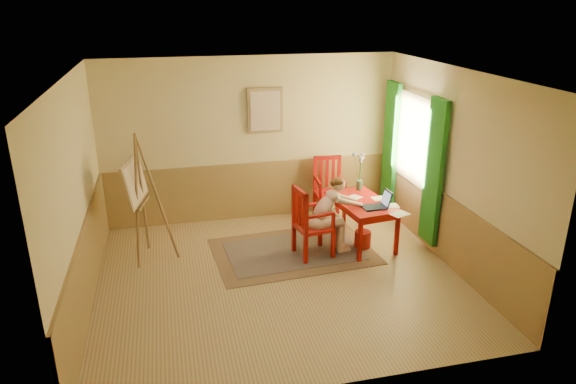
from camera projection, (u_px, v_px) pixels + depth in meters
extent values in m
cube|color=tan|center=(280.00, 278.00, 7.32)|extent=(5.00, 4.50, 0.02)
cube|color=white|center=(278.00, 73.00, 6.33)|extent=(5.00, 4.50, 0.02)
cube|color=#E0C989|center=(251.00, 140.00, 8.89)|extent=(5.00, 0.02, 2.80)
cube|color=#E0C989|center=(332.00, 263.00, 4.76)|extent=(5.00, 0.02, 2.80)
cube|color=#E0C989|center=(75.00, 199.00, 6.28)|extent=(0.02, 4.50, 2.80)
cube|color=#E0C989|center=(453.00, 169.00, 7.37)|extent=(0.02, 4.50, 2.80)
cube|color=#9D7C47|center=(252.00, 190.00, 9.17)|extent=(5.00, 0.04, 1.00)
cube|color=#9D7C47|center=(88.00, 265.00, 6.60)|extent=(0.04, 4.50, 1.00)
cube|color=#9D7C47|center=(444.00, 228.00, 7.67)|extent=(0.04, 4.50, 1.00)
cube|color=white|center=(416.00, 140.00, 8.31)|extent=(0.02, 1.00, 1.30)
cube|color=#997E51|center=(415.00, 140.00, 8.30)|extent=(0.03, 1.12, 1.42)
cube|color=#258C26|center=(434.00, 173.00, 7.69)|extent=(0.08, 0.45, 2.20)
cube|color=#258C26|center=(390.00, 145.00, 9.11)|extent=(0.08, 0.45, 2.20)
cube|color=#997E51|center=(265.00, 111.00, 8.72)|extent=(0.60, 0.04, 0.76)
cube|color=beige|center=(265.00, 111.00, 8.70)|extent=(0.50, 0.02, 0.66)
cube|color=#8C7251|center=(293.00, 251.00, 8.04)|extent=(2.50, 1.76, 0.01)
cube|color=#181631|center=(293.00, 251.00, 8.04)|extent=(2.08, 1.33, 0.01)
cube|color=#B1110A|center=(362.00, 202.00, 8.08)|extent=(0.88, 1.29, 0.04)
cube|color=#B1110A|center=(362.00, 206.00, 8.11)|extent=(0.76, 1.17, 0.10)
cube|color=#B1110A|center=(360.00, 241.00, 7.62)|extent=(0.06, 0.06, 0.68)
cube|color=#B1110A|center=(397.00, 234.00, 7.83)|extent=(0.06, 0.06, 0.68)
cube|color=#B1110A|center=(328.00, 214.00, 8.59)|extent=(0.06, 0.06, 0.68)
cube|color=#B1110A|center=(361.00, 208.00, 8.80)|extent=(0.06, 0.06, 0.68)
cube|color=#B1110A|center=(313.00, 227.00, 7.78)|extent=(0.58, 0.56, 0.05)
cube|color=#B1110A|center=(306.00, 250.00, 7.60)|extent=(0.06, 0.06, 0.44)
cube|color=#B1110A|center=(333.00, 245.00, 7.76)|extent=(0.06, 0.06, 0.44)
cube|color=#B1110A|center=(294.00, 239.00, 7.96)|extent=(0.06, 0.06, 0.44)
cube|color=#B1110A|center=(320.00, 234.00, 8.13)|extent=(0.06, 0.06, 0.44)
cube|color=#B1110A|center=(306.00, 214.00, 7.40)|extent=(0.06, 0.06, 0.60)
cube|color=#B1110A|center=(294.00, 204.00, 7.76)|extent=(0.06, 0.06, 0.60)
cube|color=#B1110A|center=(300.00, 192.00, 7.49)|extent=(0.14, 0.48, 0.07)
cube|color=#B1110A|center=(303.00, 213.00, 7.49)|extent=(0.04, 0.05, 0.49)
cube|color=#B1110A|center=(300.00, 210.00, 7.59)|extent=(0.04, 0.05, 0.49)
cube|color=#B1110A|center=(297.00, 207.00, 7.68)|extent=(0.04, 0.05, 0.49)
cube|color=#B1110A|center=(320.00, 216.00, 7.50)|extent=(0.45, 0.12, 0.04)
cube|color=#B1110A|center=(333.00, 221.00, 7.62)|extent=(0.05, 0.05, 0.24)
cube|color=#B1110A|center=(308.00, 205.00, 7.87)|extent=(0.45, 0.12, 0.04)
cube|color=#B1110A|center=(320.00, 211.00, 7.99)|extent=(0.05, 0.05, 0.24)
cube|color=#B1110A|center=(329.00, 194.00, 9.06)|extent=(0.52, 0.54, 0.05)
cube|color=#B1110A|center=(315.00, 203.00, 9.33)|extent=(0.06, 0.06, 0.44)
cube|color=#B1110A|center=(320.00, 213.00, 8.91)|extent=(0.06, 0.06, 0.44)
cube|color=#B1110A|center=(338.00, 202.00, 9.39)|extent=(0.06, 0.06, 0.44)
cube|color=#B1110A|center=(344.00, 212.00, 8.97)|extent=(0.06, 0.06, 0.44)
cube|color=#B1110A|center=(315.00, 173.00, 9.13)|extent=(0.06, 0.06, 0.60)
cube|color=#B1110A|center=(339.00, 172.00, 9.19)|extent=(0.06, 0.06, 0.60)
cube|color=#B1110A|center=(328.00, 158.00, 9.07)|extent=(0.48, 0.09, 0.07)
cube|color=#B1110A|center=(321.00, 174.00, 9.15)|extent=(0.05, 0.04, 0.49)
cube|color=#B1110A|center=(327.00, 173.00, 9.16)|extent=(0.05, 0.04, 0.49)
cube|color=#B1110A|center=(333.00, 173.00, 9.18)|extent=(0.05, 0.04, 0.49)
cube|color=#B1110A|center=(318.00, 180.00, 8.94)|extent=(0.08, 0.45, 0.04)
cube|color=#B1110A|center=(320.00, 191.00, 8.79)|extent=(0.05, 0.05, 0.24)
cube|color=#B1110A|center=(342.00, 179.00, 9.00)|extent=(0.08, 0.45, 0.04)
cube|color=#B1110A|center=(345.00, 190.00, 8.85)|extent=(0.05, 0.05, 0.24)
ellipsoid|color=beige|center=(315.00, 223.00, 7.75)|extent=(0.32, 0.38, 0.22)
cylinder|color=beige|center=(330.00, 224.00, 7.75)|extent=(0.44, 0.22, 0.15)
cylinder|color=beige|center=(324.00, 220.00, 7.90)|extent=(0.44, 0.22, 0.15)
cylinder|color=beige|center=(341.00, 237.00, 7.92)|extent=(0.13, 0.13, 0.48)
cylinder|color=beige|center=(336.00, 232.00, 8.06)|extent=(0.13, 0.13, 0.48)
cube|color=beige|center=(344.00, 250.00, 8.02)|extent=(0.21, 0.12, 0.07)
cube|color=beige|center=(339.00, 245.00, 8.17)|extent=(0.21, 0.12, 0.07)
ellipsoid|color=beige|center=(324.00, 209.00, 7.73)|extent=(0.50, 0.35, 0.50)
ellipsoid|color=beige|center=(333.00, 196.00, 7.72)|extent=(0.24, 0.31, 0.17)
sphere|color=beige|center=(339.00, 185.00, 7.70)|extent=(0.22, 0.22, 0.19)
ellipsoid|color=brown|center=(338.00, 182.00, 7.67)|extent=(0.21, 0.22, 0.14)
sphere|color=brown|center=(333.00, 183.00, 7.65)|extent=(0.12, 0.12, 0.10)
cylinder|color=beige|center=(343.00, 201.00, 7.65)|extent=(0.21, 0.10, 0.14)
cylinder|color=beige|center=(354.00, 204.00, 7.77)|extent=(0.29, 0.18, 0.16)
sphere|color=beige|center=(348.00, 203.00, 7.68)|extent=(0.10, 0.10, 0.08)
sphere|color=beige|center=(360.00, 205.00, 7.86)|extent=(0.08, 0.08, 0.07)
cylinder|color=beige|center=(334.00, 195.00, 7.89)|extent=(0.22, 0.14, 0.14)
cylinder|color=beige|center=(346.00, 198.00, 7.98)|extent=(0.28, 0.09, 0.16)
sphere|color=beige|center=(338.00, 196.00, 7.94)|extent=(0.10, 0.10, 0.08)
sphere|color=beige|center=(354.00, 201.00, 8.02)|extent=(0.08, 0.08, 0.07)
cube|color=#1E2338|center=(374.00, 207.00, 7.81)|extent=(0.36, 0.27, 0.02)
cube|color=#2D3342|center=(374.00, 207.00, 7.81)|extent=(0.31, 0.21, 0.00)
cube|color=#1E2338|center=(387.00, 198.00, 7.82)|extent=(0.09, 0.25, 0.23)
cube|color=#99BFF2|center=(386.00, 198.00, 7.82)|extent=(0.07, 0.21, 0.19)
cube|color=white|center=(400.00, 214.00, 7.58)|extent=(0.32, 0.27, 0.00)
cube|color=white|center=(380.00, 198.00, 8.18)|extent=(0.27, 0.20, 0.00)
cube|color=white|center=(353.00, 198.00, 8.20)|extent=(0.32, 0.30, 0.00)
cube|color=white|center=(390.00, 206.00, 7.88)|extent=(0.28, 0.21, 0.00)
cylinder|color=#3F724C|center=(359.00, 185.00, 8.52)|extent=(0.11, 0.11, 0.16)
cylinder|color=#3F7233|center=(357.00, 168.00, 8.47)|extent=(0.08, 0.12, 0.43)
sphere|color=#728CD8|center=(354.00, 155.00, 8.44)|extent=(0.07, 0.07, 0.07)
cylinder|color=#3F7233|center=(360.00, 169.00, 8.38)|extent=(0.05, 0.10, 0.45)
sphere|color=pink|center=(360.00, 157.00, 8.25)|extent=(0.05, 0.05, 0.04)
cylinder|color=#3F7233|center=(360.00, 171.00, 8.46)|extent=(0.03, 0.05, 0.33)
sphere|color=pink|center=(361.00, 161.00, 8.42)|extent=(0.06, 0.06, 0.05)
cylinder|color=#3F7233|center=(360.00, 171.00, 8.37)|extent=(0.06, 0.14, 0.42)
sphere|color=#728CD8|center=(361.00, 159.00, 8.23)|extent=(0.07, 0.07, 0.06)
cylinder|color=#3F7233|center=(361.00, 170.00, 8.48)|extent=(0.08, 0.10, 0.37)
sphere|color=pink|center=(363.00, 158.00, 8.47)|extent=(0.06, 0.06, 0.05)
cylinder|color=#3F7233|center=(361.00, 170.00, 8.46)|extent=(0.05, 0.06, 0.38)
sphere|color=pink|center=(362.00, 158.00, 8.42)|extent=(0.05, 0.05, 0.05)
cylinder|color=#3F7233|center=(361.00, 168.00, 8.48)|extent=(0.07, 0.11, 0.43)
sphere|color=#728CD8|center=(362.00, 154.00, 8.46)|extent=(0.06, 0.06, 0.05)
cylinder|color=#AC231A|center=(363.00, 239.00, 8.14)|extent=(0.33, 0.33, 0.27)
cylinder|color=olive|center=(137.00, 202.00, 7.39)|extent=(0.17, 0.34, 1.92)
cylinder|color=olive|center=(142.00, 194.00, 7.68)|extent=(0.06, 0.35, 1.92)
cylinder|color=olive|center=(158.00, 198.00, 7.53)|extent=(0.50, 0.14, 1.93)
cylinder|color=olive|center=(138.00, 203.00, 7.56)|extent=(0.15, 0.53, 0.03)
cube|color=olive|center=(143.00, 203.00, 7.56)|extent=(0.19, 0.58, 0.03)
cube|color=#997E51|center=(134.00, 181.00, 7.44)|extent=(0.33, 0.86, 0.64)
cube|color=beige|center=(136.00, 181.00, 7.44)|extent=(0.27, 0.77, 0.55)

